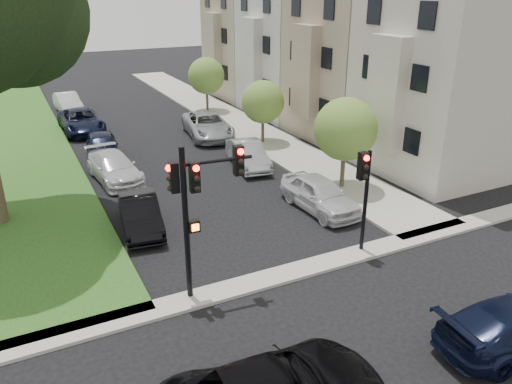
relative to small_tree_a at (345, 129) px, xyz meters
name	(u,v)px	position (x,y,z in m)	size (l,w,h in m)	color
ground	(326,303)	(-6.20, -7.79, -3.04)	(140.00, 140.00, 0.00)	black
sidewalk_right	(224,116)	(0.55, 16.21, -2.98)	(3.50, 44.00, 0.12)	#A7A698
sidewalk_cross	(294,272)	(-6.20, -5.79, -2.98)	(60.00, 1.00, 0.12)	#A7A698
house_a	(450,38)	(6.25, 0.21, 3.89)	(7.70, 7.55, 15.97)	#B2AB8F
house_b	(358,28)	(6.25, 7.71, 3.89)	(7.70, 7.55, 15.97)	gray
house_c	(296,21)	(6.25, 15.21, 3.89)	(7.70, 7.55, 15.97)	#9B9B9B
house_d	(252,15)	(6.25, 22.71, 3.89)	(7.70, 7.55, 15.97)	gray
small_tree_a	(345,129)	(0.00, 0.00, 0.00)	(3.05, 3.05, 4.57)	brown
small_tree_b	(263,102)	(0.00, 8.59, -0.36)	(2.68, 2.68, 4.03)	brown
small_tree_c	(206,76)	(0.00, 18.20, -0.20)	(2.85, 2.85, 4.27)	brown
traffic_signal_main	(197,195)	(-9.59, -5.56, 0.52)	(2.53, 0.66, 5.17)	black
traffic_signal_secondary	(364,184)	(-3.24, -5.60, -0.22)	(0.51, 0.41, 4.05)	black
car_parked_0	(320,194)	(-2.44, -1.66, -2.27)	(1.81, 4.51, 1.54)	silver
car_parked_1	(248,155)	(-2.79, 4.98, -2.32)	(1.52, 4.37, 1.44)	#999BA0
car_parked_2	(208,125)	(-2.60, 11.53, -2.25)	(2.63, 5.71, 1.59)	#999BA0
car_parked_5	(140,214)	(-10.13, 0.05, -2.33)	(1.50, 4.30, 1.42)	black
car_parked_6	(114,167)	(-9.89, 6.23, -2.34)	(1.97, 4.85, 1.41)	silver
car_parked_7	(102,146)	(-9.78, 10.03, -2.28)	(1.80, 4.47, 1.52)	black
car_parked_8	(81,121)	(-9.93, 16.57, -2.27)	(2.56, 5.54, 1.54)	black
car_parked_9	(68,103)	(-9.96, 23.02, -2.29)	(1.59, 4.56, 1.50)	silver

